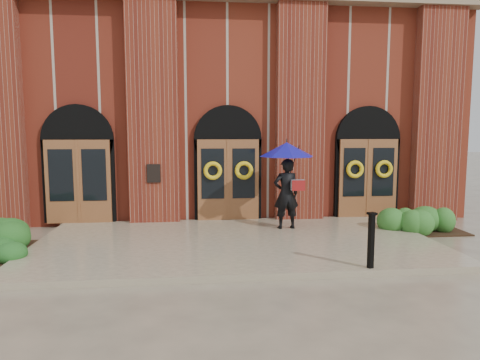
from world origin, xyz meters
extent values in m
plane|color=gray|center=(0.00, 0.00, 0.00)|extent=(90.00, 90.00, 0.00)
cube|color=tan|center=(0.00, 0.15, 0.07)|extent=(10.00, 5.30, 0.15)
cube|color=maroon|center=(0.00, 8.90, 3.50)|extent=(16.00, 12.00, 7.00)
cube|color=black|center=(-2.25, 2.47, 1.65)|extent=(0.40, 0.05, 0.55)
cube|color=maroon|center=(-2.25, 2.73, 3.50)|extent=(1.50, 0.45, 7.00)
cube|color=maroon|center=(2.25, 2.73, 3.50)|extent=(1.50, 0.45, 7.00)
cube|color=maroon|center=(6.75, 2.73, 3.50)|extent=(1.50, 0.45, 7.00)
cube|color=brown|center=(-4.50, 2.71, 1.40)|extent=(1.90, 0.10, 2.50)
cylinder|color=black|center=(-4.50, 2.85, 2.65)|extent=(2.10, 0.22, 2.10)
cube|color=brown|center=(0.00, 2.71, 1.40)|extent=(1.90, 0.10, 2.50)
cylinder|color=black|center=(0.00, 2.85, 2.65)|extent=(2.10, 0.22, 2.10)
cube|color=brown|center=(4.50, 2.71, 1.40)|extent=(1.90, 0.10, 2.50)
cylinder|color=black|center=(4.50, 2.85, 2.65)|extent=(2.10, 0.22, 2.10)
torus|color=yellow|center=(-0.48, 2.59, 1.70)|extent=(0.57, 0.13, 0.57)
torus|color=yellow|center=(0.48, 2.59, 1.70)|extent=(0.57, 0.13, 0.57)
torus|color=yellow|center=(4.02, 2.59, 1.70)|extent=(0.57, 0.13, 0.57)
torus|color=yellow|center=(4.98, 2.59, 1.70)|extent=(0.57, 0.13, 0.57)
imported|color=black|center=(1.53, 1.32, 1.14)|extent=(0.76, 0.53, 1.99)
cone|color=#15139A|center=(1.53, 1.32, 2.40)|extent=(1.66, 1.66, 0.40)
cylinder|color=black|center=(1.58, 1.27, 1.87)|extent=(0.02, 0.02, 0.66)
cube|color=#A2A4A7|center=(1.83, 1.16, 1.41)|extent=(0.39, 0.22, 0.29)
cube|color=maroon|center=(1.83, 1.06, 1.41)|extent=(0.37, 0.06, 0.29)
cube|color=black|center=(2.49, -2.35, 0.70)|extent=(0.12, 0.12, 1.10)
cube|color=black|center=(2.49, -2.35, 1.27)|extent=(0.19, 0.19, 0.04)
ellipsoid|color=#2B6122|center=(5.20, 1.07, 0.35)|extent=(2.71, 1.08, 0.70)
camera|label=1|loc=(-1.01, -10.43, 2.91)|focal=32.00mm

